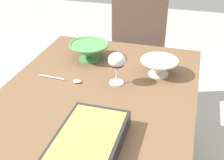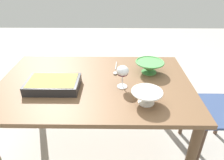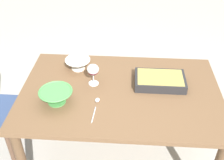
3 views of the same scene
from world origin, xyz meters
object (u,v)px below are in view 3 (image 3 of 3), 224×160
at_px(wine_glass, 93,70).
at_px(casserole_dish, 160,80).
at_px(serving_spoon, 96,105).
at_px(dining_table, 120,101).
at_px(mixing_bowl, 56,96).
at_px(small_bowl, 78,63).

bearing_deg(wine_glass, casserole_dish, 3.07).
bearing_deg(serving_spoon, wine_glass, 101.07).
bearing_deg(serving_spoon, dining_table, 47.84).
bearing_deg(wine_glass, dining_table, -18.64).
bearing_deg(dining_table, wine_glass, 161.36).
bearing_deg(mixing_bowl, serving_spoon, -3.59).
relative_size(dining_table, serving_spoon, 6.04).
distance_m(wine_glass, casserole_dish, 0.49).
relative_size(small_bowl, serving_spoon, 0.84).
distance_m(wine_glass, small_bowl, 0.25).
relative_size(wine_glass, serving_spoon, 0.70).
xyz_separation_m(dining_table, wine_glass, (-0.20, 0.07, 0.22)).
bearing_deg(wine_glass, mixing_bowl, -135.10).
distance_m(casserole_dish, small_bowl, 0.65).
xyz_separation_m(wine_glass, casserole_dish, (0.48, 0.03, -0.08)).
bearing_deg(dining_table, casserole_dish, 18.40).
xyz_separation_m(small_bowl, serving_spoon, (0.19, -0.43, -0.04)).
bearing_deg(wine_glass, serving_spoon, -78.93).
distance_m(wine_glass, mixing_bowl, 0.32).
relative_size(dining_table, mixing_bowl, 6.28).
height_order(wine_glass, casserole_dish, wine_glass).
height_order(dining_table, small_bowl, small_bowl).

